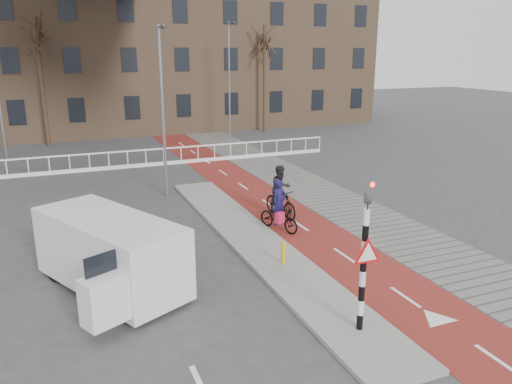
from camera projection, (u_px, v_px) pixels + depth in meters
name	position (u px, v px, depth m)	size (l,w,h in m)	color
ground	(336.00, 291.00, 13.47)	(120.00, 120.00, 0.00)	#38383A
bike_lane	(251.00, 192.00, 22.91)	(2.50, 60.00, 0.01)	maroon
sidewalk	(305.00, 186.00, 23.93)	(3.00, 60.00, 0.01)	slate
curb_island	(256.00, 242.00, 16.76)	(1.80, 16.00, 0.12)	gray
traffic_signal	(365.00, 253.00, 10.91)	(0.80, 0.80, 3.68)	black
bollard	(283.00, 253.00, 14.82)	(0.12, 0.12, 0.69)	gold
cyclist_near	(279.00, 214.00, 17.84)	(1.26, 1.90, 1.88)	black
cyclist_far	(281.00, 196.00, 19.19)	(1.00, 1.99, 2.05)	black
van	(110.00, 252.00, 13.34)	(3.77, 5.07, 2.03)	silver
railing	(90.00, 166.00, 26.69)	(28.00, 0.10, 0.99)	silver
townhouse_row	(92.00, 29.00, 38.70)	(46.00, 10.00, 15.90)	#7F6047
tree_mid	(42.00, 84.00, 32.75)	(0.29, 0.29, 8.28)	#2F1E15
tree_right	(264.00, 80.00, 38.72)	(0.22, 0.22, 8.11)	#2F1E15
streetlight_near	(163.00, 114.00, 21.18)	(0.12, 0.12, 7.27)	slate
streetlight_right	(229.00, 82.00, 35.33)	(0.12, 0.12, 8.16)	slate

